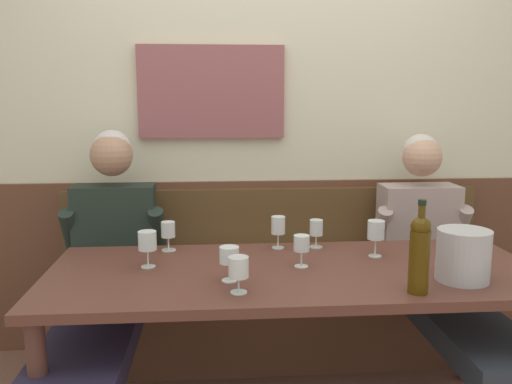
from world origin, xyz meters
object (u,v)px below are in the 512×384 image
Objects in this scene: ice_bucket at (463,255)px; wine_glass_mid_left at (302,244)px; person_left_seat at (443,270)px; wine_glass_left_end at (278,226)px; wine_glass_center_front at (229,256)px; wine_glass_near_bucket at (239,269)px; wall_bench at (276,310)px; wine_glass_center_rear at (168,231)px; wine_glass_mid_right at (376,232)px; wine_glass_by_bottle at (147,241)px; wine_bottle_clear_water at (420,252)px; person_center_right_seat at (103,277)px; dining_table at (294,287)px; wine_glass_right_end at (316,229)px.

wine_glass_mid_left is (-0.61, 0.22, -0.00)m from ice_bucket.
person_left_seat is 8.10× the size of wine_glass_left_end.
wine_glass_left_end is at bearing 61.37° from wine_glass_center_front.
wine_glass_mid_left is (0.28, 0.29, 0.01)m from wine_glass_near_bucket.
wine_glass_center_rear is (-0.55, -0.35, 0.55)m from wall_bench.
wine_glass_center_rear is at bearing 179.25° from person_left_seat.
wine_glass_left_end is at bearing 157.88° from wine_glass_mid_right.
wine_glass_center_rear is at bearing -147.71° from wall_bench.
wine_glass_mid_left is (-0.36, -0.12, -0.02)m from wine_glass_mid_right.
wine_glass_center_front is 0.35m from wine_glass_mid_left.
wine_glass_mid_left is at bearing -161.11° from wine_glass_mid_right.
wine_glass_by_bottle is at bearing -157.13° from wine_glass_left_end.
wine_glass_near_bucket is 0.50m from wine_glass_by_bottle.
wine_glass_near_bucket is (-0.66, 0.05, -0.07)m from wine_bottle_clear_water.
wall_bench is 1.84× the size of person_center_right_seat.
person_center_right_seat is 1.65m from person_left_seat.
wine_glass_center_front is 0.83× the size of wine_glass_mid_right.
person_left_seat is 1.45m from wine_glass_by_bottle.
wine_glass_center_rear is 0.90× the size of wine_glass_left_end.
wine_glass_center_front is (-0.28, -0.13, 0.18)m from dining_table.
wine_glass_mid_left is (0.31, 0.16, -0.00)m from wine_glass_center_front.
wall_bench reaches higher than wine_glass_by_bottle.
wine_glass_by_bottle is 1.02m from wine_glass_mid_right.
wall_bench is at bearing 43.93° from wine_glass_by_bottle.
person_left_seat is (0.79, 0.31, -0.05)m from dining_table.
ice_bucket is 1.54× the size of wine_glass_right_end.
wine_glass_near_bucket is (0.61, -0.56, 0.21)m from person_center_right_seat.
person_left_seat is 0.49m from wine_glass_mid_right.
wine_glass_center_front is at bearing -36.46° from person_center_right_seat.
wine_glass_near_bucket is 0.63m from wine_glass_left_end.
wine_glass_by_bottle is at bearing -175.73° from wine_glass_mid_right.
person_center_right_seat is 0.37m from wine_glass_center_rear.
wine_glass_center_front is at bearing 165.12° from wine_bottle_clear_water.
wine_glass_center_rear is 0.26m from wine_glass_by_bottle.
dining_table is 0.85m from person_left_seat.
wall_bench is 0.87m from wine_glass_mid_right.
wine_glass_mid_left reaches higher than wine_glass_right_end.
person_center_right_seat is 1.03m from wine_glass_right_end.
person_center_right_seat reaches higher than wine_glass_center_rear.
wine_glass_by_bottle reaches higher than wine_glass_near_bucket.
wine_glass_center_rear is (-0.30, 0.59, 0.00)m from wine_glass_near_bucket.
wine_glass_mid_right is 0.38m from wine_glass_mid_left.
ice_bucket reaches higher than wine_glass_left_end.
wine_bottle_clear_water reaches higher than wine_glass_mid_left.
wall_bench is 1.03m from wine_glass_by_bottle.
wall_bench is 0.93m from person_left_seat.
wine_glass_near_bucket is at bearing -77.25° from wine_glass_center_front.
person_center_right_seat is 9.26× the size of wine_glass_center_rear.
wine_bottle_clear_water reaches higher than wine_glass_by_bottle.
wine_glass_mid_right is (0.24, -0.17, 0.03)m from wine_glass_right_end.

